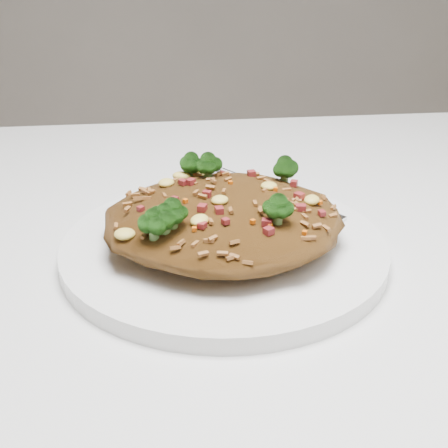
{
  "coord_description": "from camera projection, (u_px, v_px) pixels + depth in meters",
  "views": [
    {
      "loc": [
        -0.07,
        -0.43,
        1.0
      ],
      "look_at": [
        -0.02,
        0.01,
        0.78
      ],
      "focal_mm": 50.0,
      "sensor_mm": 36.0,
      "label": 1
    }
  ],
  "objects": [
    {
      "name": "fried_rice",
      "position": [
        223.0,
        211.0,
        0.49
      ],
      "size": [
        0.19,
        0.17,
        0.06
      ],
      "color": "brown",
      "rests_on": "plate"
    },
    {
      "name": "fork",
      "position": [
        281.0,
        195.0,
        0.59
      ],
      "size": [
        0.11,
        0.14,
        0.0
      ],
      "rotation": [
        0.0,
        0.0,
        -0.92
      ],
      "color": "silver",
      "rests_on": "plate"
    },
    {
      "name": "plate",
      "position": [
        224.0,
        248.0,
        0.51
      ],
      "size": [
        0.26,
        0.26,
        0.01
      ],
      "primitive_type": "cylinder",
      "color": "white",
      "rests_on": "dining_table"
    },
    {
      "name": "dining_table",
      "position": [
        250.0,
        354.0,
        0.54
      ],
      "size": [
        1.2,
        0.8,
        0.75
      ],
      "color": "silver",
      "rests_on": "ground"
    }
  ]
}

